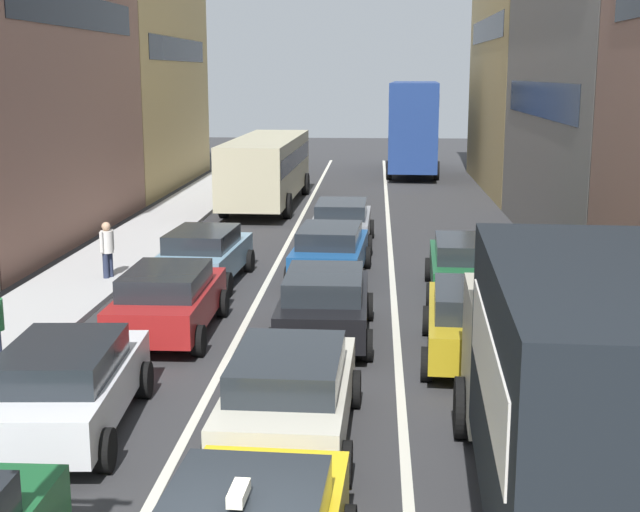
{
  "coord_description": "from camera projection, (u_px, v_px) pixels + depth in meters",
  "views": [
    {
      "loc": [
        1.22,
        -7.03,
        5.58
      ],
      "look_at": [
        0.0,
        12.0,
        1.6
      ],
      "focal_mm": 49.44,
      "sensor_mm": 36.0,
      "label": 1
    }
  ],
  "objects": [
    {
      "name": "wagon_left_lane_second",
      "position": [
        66.0,
        384.0,
        13.79
      ],
      "size": [
        2.3,
        4.41,
        1.49
      ],
      "rotation": [
        0.0,
        0.0,
        1.64
      ],
      "color": "silver",
      "rests_on": "ground"
    },
    {
      "name": "bus_far_queue_secondary",
      "position": [
        414.0,
        123.0,
        49.21
      ],
      "size": [
        3.17,
        10.61,
        5.06
      ],
      "rotation": [
        0.0,
        0.0,
        1.52
      ],
      "color": "navy",
      "rests_on": "ground"
    },
    {
      "name": "sedan_left_lane_fourth",
      "position": [
        204.0,
        254.0,
        23.62
      ],
      "size": [
        2.25,
        4.39,
        1.49
      ],
      "rotation": [
        0.0,
        0.0,
        1.52
      ],
      "color": "#759EB7",
      "rests_on": "ground"
    },
    {
      "name": "sedan_centre_lane_second",
      "position": [
        289.0,
        392.0,
        13.43
      ],
      "size": [
        2.14,
        4.34,
        1.49
      ],
      "rotation": [
        0.0,
        0.0,
        1.55
      ],
      "color": "beige",
      "rests_on": "ground"
    },
    {
      "name": "removalist_box_truck",
      "position": [
        584.0,
        385.0,
        10.35
      ],
      "size": [
        2.98,
        7.8,
        3.58
      ],
      "rotation": [
        0.0,
        0.0,
        1.53
      ],
      "color": "#B7B29E",
      "rests_on": "ground"
    },
    {
      "name": "wagon_right_lane_far",
      "position": [
        467.0,
        265.0,
        22.32
      ],
      "size": [
        2.21,
        4.37,
        1.49
      ],
      "rotation": [
        0.0,
        0.0,
        1.53
      ],
      "color": "#19592D",
      "rests_on": "ground"
    },
    {
      "name": "bus_mid_queue_primary",
      "position": [
        267.0,
        165.0,
        37.14
      ],
      "size": [
        2.98,
        10.55,
        2.9
      ],
      "rotation": [
        0.0,
        0.0,
        1.55
      ],
      "color": "#BFB793",
      "rests_on": "ground"
    },
    {
      "name": "lane_stripe_left",
      "position": [
        282.0,
        253.0,
        27.73
      ],
      "size": [
        0.16,
        60.0,
        0.01
      ],
      "primitive_type": "cube",
      "color": "silver",
      "rests_on": "ground"
    },
    {
      "name": "hatchback_centre_lane_third",
      "position": [
        325.0,
        303.0,
        18.66
      ],
      "size": [
        2.07,
        4.31,
        1.49
      ],
      "rotation": [
        0.0,
        0.0,
        1.57
      ],
      "color": "black",
      "rests_on": "ground"
    },
    {
      "name": "sidewalk_left",
      "position": [
        126.0,
        249.0,
        28.03
      ],
      "size": [
        2.6,
        64.0,
        0.14
      ],
      "primitive_type": "cube",
      "color": "#B6B6B6",
      "rests_on": "ground"
    },
    {
      "name": "pedestrian_far_sidewalk",
      "position": [
        107.0,
        248.0,
        23.69
      ],
      "size": [
        0.34,
        0.51,
        1.66
      ],
      "rotation": [
        0.0,
        0.0,
        5.9
      ],
      "color": "#262D47",
      "rests_on": "ground"
    },
    {
      "name": "coupe_centre_lane_fourth",
      "position": [
        330.0,
        251.0,
        24.08
      ],
      "size": [
        2.24,
        4.39,
        1.49
      ],
      "rotation": [
        0.0,
        0.0,
        1.52
      ],
      "color": "#194C8C",
      "rests_on": "ground"
    },
    {
      "name": "sedan_centre_lane_fifth",
      "position": [
        342.0,
        222.0,
        28.72
      ],
      "size": [
        2.11,
        4.33,
        1.49
      ],
      "rotation": [
        0.0,
        0.0,
        1.56
      ],
      "color": "gray",
      "rests_on": "ground"
    },
    {
      "name": "sedan_left_lane_third",
      "position": [
        168.0,
        299.0,
        18.95
      ],
      "size": [
        2.09,
        4.31,
        1.49
      ],
      "rotation": [
        0.0,
        0.0,
        1.58
      ],
      "color": "#A51E1E",
      "rests_on": "ground"
    },
    {
      "name": "sedan_right_lane_behind_truck",
      "position": [
        475.0,
        320.0,
        17.37
      ],
      "size": [
        2.27,
        4.4,
        1.49
      ],
      "rotation": [
        0.0,
        0.0,
        1.51
      ],
      "color": "#B29319",
      "rests_on": "ground"
    },
    {
      "name": "lane_stripe_right",
      "position": [
        391.0,
        254.0,
        27.51
      ],
      "size": [
        0.16,
        60.0,
        0.01
      ],
      "primitive_type": "cube",
      "color": "silver",
      "rests_on": "ground"
    }
  ]
}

